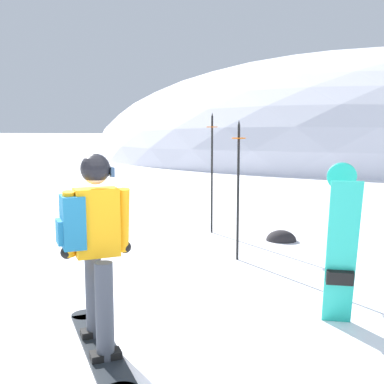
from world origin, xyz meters
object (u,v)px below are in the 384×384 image
at_px(snowboarder_main, 94,247).
at_px(spare_snowboard, 341,247).
at_px(piste_marker_near, 212,165).
at_px(rock_mid, 281,241).
at_px(piste_marker_far, 238,181).

relative_size(snowboarder_main, spare_snowboard, 1.07).
bearing_deg(snowboarder_main, piste_marker_near, 86.24).
distance_m(snowboarder_main, spare_snowboard, 2.30).
height_order(snowboarder_main, rock_mid, snowboarder_main).
xyz_separation_m(snowboarder_main, rock_mid, (1.59, 4.43, -0.92)).
distance_m(snowboarder_main, piste_marker_far, 3.26).
relative_size(spare_snowboard, piste_marker_far, 0.79).
distance_m(piste_marker_near, rock_mid, 1.83).
xyz_separation_m(snowboarder_main, piste_marker_near, (0.32, 4.85, 0.33)).
bearing_deg(piste_marker_far, piste_marker_near, 109.96).
xyz_separation_m(piste_marker_near, piste_marker_far, (0.63, -1.74, -0.09)).
bearing_deg(spare_snowboard, piste_marker_far, 117.61).
bearing_deg(rock_mid, piste_marker_near, 161.92).
xyz_separation_m(piste_marker_far, rock_mid, (0.64, 1.33, -1.16)).
height_order(spare_snowboard, rock_mid, spare_snowboard).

